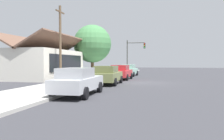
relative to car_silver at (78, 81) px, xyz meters
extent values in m
plane|color=#38383D|center=(8.95, -2.85, -0.81)|extent=(120.00, 120.00, 0.00)
cube|color=#B2AFA8|center=(8.95, 2.75, -0.73)|extent=(60.00, 4.20, 0.16)
cube|color=silver|center=(0.11, 0.00, -0.13)|extent=(4.73, 1.87, 0.70)
cube|color=#A0A2A6|center=(-0.36, -0.01, 0.50)|extent=(2.29, 1.60, 0.56)
cylinder|color=black|center=(1.54, 0.91, -0.48)|extent=(0.67, 0.24, 0.66)
cylinder|color=black|center=(1.59, -0.83, -0.48)|extent=(0.67, 0.24, 0.66)
cylinder|color=black|center=(-1.36, 0.84, -0.48)|extent=(0.67, 0.24, 0.66)
cylinder|color=black|center=(-1.32, -0.91, -0.48)|extent=(0.67, 0.24, 0.66)
cube|color=olive|center=(6.67, -0.05, -0.13)|extent=(4.44, 1.93, 0.70)
cube|color=#61683C|center=(6.23, -0.05, 0.50)|extent=(2.14, 1.68, 0.56)
cylinder|color=black|center=(8.02, 0.91, -0.48)|extent=(0.66, 0.23, 0.66)
cylinder|color=black|center=(8.05, -0.96, -0.48)|extent=(0.66, 0.23, 0.66)
cylinder|color=black|center=(5.29, 0.87, -0.48)|extent=(0.66, 0.23, 0.66)
cylinder|color=black|center=(5.32, -1.00, -0.48)|extent=(0.66, 0.23, 0.66)
cube|color=red|center=(12.36, -0.15, -0.13)|extent=(4.40, 1.92, 0.70)
cube|color=#A9272B|center=(11.93, -0.14, 0.50)|extent=(2.13, 1.65, 0.56)
cylinder|color=black|center=(13.73, 0.73, -0.48)|extent=(0.66, 0.23, 0.66)
cylinder|color=black|center=(13.70, -1.09, -0.48)|extent=(0.66, 0.23, 0.66)
cylinder|color=black|center=(11.03, 0.79, -0.48)|extent=(0.66, 0.23, 0.66)
cylinder|color=black|center=(10.99, -1.04, -0.48)|extent=(0.66, 0.23, 0.66)
cube|color=#9ED1BC|center=(18.81, -0.04, -0.13)|extent=(4.58, 1.96, 0.70)
cube|color=#86B1A0|center=(18.36, -0.02, 0.50)|extent=(2.23, 1.64, 0.56)
cylinder|color=black|center=(20.25, 0.76, -0.48)|extent=(0.67, 0.25, 0.66)
cylinder|color=black|center=(20.16, -0.98, -0.48)|extent=(0.67, 0.25, 0.66)
cylinder|color=black|center=(17.46, 0.90, -0.48)|extent=(0.67, 0.25, 0.66)
cylinder|color=black|center=(17.38, -0.84, -0.48)|extent=(0.67, 0.25, 0.66)
cube|color=silver|center=(12.20, 9.15, 0.83)|extent=(10.44, 6.07, 3.30)
cube|color=black|center=(12.20, 6.08, 1.00)|extent=(8.35, 0.08, 1.85)
cube|color=brown|center=(12.20, 7.63, 3.29)|extent=(11.04, 3.33, 1.87)
cube|color=brown|center=(12.20, 10.67, 3.29)|extent=(11.04, 3.33, 1.87)
cylinder|color=brown|center=(19.46, 5.42, 0.71)|extent=(0.44, 0.44, 3.05)
sphere|color=#47844C|center=(19.46, 5.42, 3.74)|extent=(5.46, 5.46, 5.46)
cylinder|color=#383833|center=(22.09, 0.75, 1.79)|extent=(0.14, 0.14, 5.20)
cylinder|color=#383833|center=(22.09, -0.55, 3.99)|extent=(0.10, 2.60, 0.10)
cube|color=black|center=(22.09, -1.85, 3.54)|extent=(0.28, 0.24, 0.80)
sphere|color=red|center=(21.94, -1.85, 3.80)|extent=(0.16, 0.16, 0.16)
sphere|color=yellow|center=(21.94, -1.85, 3.54)|extent=(0.16, 0.16, 0.16)
sphere|color=green|center=(21.94, -1.85, 3.28)|extent=(0.16, 0.16, 0.16)
cylinder|color=brown|center=(8.88, 5.35, 2.94)|extent=(0.24, 0.24, 7.50)
cube|color=brown|center=(8.88, 5.35, 6.09)|extent=(1.80, 0.12, 0.12)
cylinder|color=red|center=(9.71, 1.35, -0.38)|extent=(0.22, 0.22, 0.55)
sphere|color=red|center=(9.71, 1.35, -0.03)|extent=(0.18, 0.18, 0.18)
camera|label=1|loc=(-12.25, -4.83, 1.10)|focal=36.75mm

